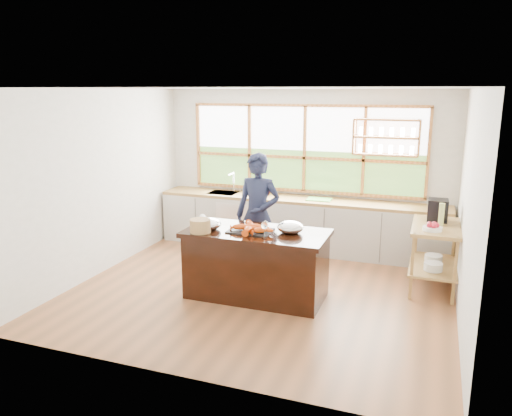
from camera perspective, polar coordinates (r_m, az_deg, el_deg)
The scene contains 18 objects.
ground_plane at distance 6.92m, azimuth 0.61°, elevation -9.41°, with size 5.00×5.00×0.00m, color #985B34.
room_shell at distance 6.93m, azimuth 2.24°, elevation 5.65°, with size 5.02×4.52×2.71m.
back_counter at distance 8.54m, azimuth 4.79°, elevation -1.79°, with size 4.90×0.63×0.90m.
right_shelf_unit at distance 7.22m, azimuth 19.75°, elevation -4.15°, with size 0.62×1.10×0.90m.
island at distance 6.58m, azimuth 0.04°, elevation -6.40°, with size 1.85×0.90×0.90m.
cook at distance 7.21m, azimuth 0.22°, elevation -0.87°, with size 0.66×0.43×1.81m, color #181C35.
potted_plant at distance 8.63m, azimuth 1.31°, elevation 2.34°, with size 0.14×0.09×0.26m, color slate.
cutting_board at distance 8.35m, azimuth 7.23°, elevation 1.00°, with size 0.40×0.30×0.01m, color #5AB345.
espresso_machine at distance 7.36m, azimuth 20.04°, elevation -0.23°, with size 0.27×0.29×0.31m, color black.
wine_bottle at distance 7.13m, azimuth 20.43°, elevation -0.69°, with size 0.08×0.08×0.30m, color #B4C365.
fruit_bowl at distance 6.86m, azimuth 19.53°, elevation -2.09°, with size 0.24×0.24×0.11m.
slate_board at distance 6.44m, azimuth -0.66°, elevation -2.60°, with size 0.55×0.40×0.02m, color black.
lobster_pile at distance 6.39m, azimuth -0.57°, elevation -2.27°, with size 0.52×0.48×0.08m.
mixing_bowl_left at distance 6.56m, azimuth -5.39°, elevation -1.84°, with size 0.32×0.32×0.15m, color silver.
mixing_bowl_right at distance 6.37m, azimuth 3.95°, elevation -2.22°, with size 0.34×0.34×0.16m, color silver.
wine_glass at distance 6.10m, azimuth 0.99°, elevation -2.04°, with size 0.08×0.08×0.22m.
wicker_basket at distance 6.41m, azimuth -6.38°, elevation -2.04°, with size 0.27×0.27×0.17m, color #A47A44.
parchment_roll at distance 6.91m, azimuth -5.90°, elevation -1.30°, with size 0.08×0.08×0.30m, color white.
Camera 1 is at (2.10, -6.03, 2.68)m, focal length 35.00 mm.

